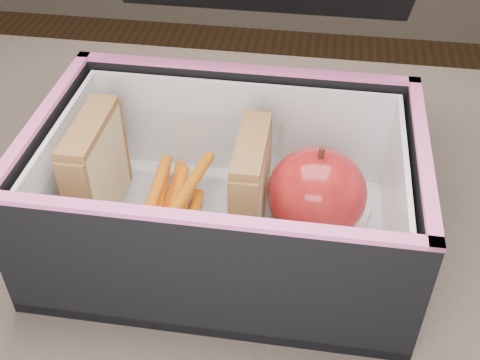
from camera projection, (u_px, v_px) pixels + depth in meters
The scene contains 8 objects.
kitchen_table at pixel (268, 351), 0.56m from camera, with size 1.20×0.80×0.75m.
lunch_bag at pixel (227, 180), 0.50m from camera, with size 0.31×0.34×0.27m.
plastic_tub at pixel (174, 190), 0.52m from camera, with size 0.18×0.13×0.07m, color white, non-canonical shape.
sandwich_left at pixel (97, 169), 0.52m from camera, with size 0.02×0.09×0.10m.
sandwich_right at pixel (251, 186), 0.50m from camera, with size 0.02×0.08×0.09m.
carrot_sticks at pixel (174, 201), 0.53m from camera, with size 0.05×0.13×0.03m.
paper_napkin at pixel (320, 224), 0.53m from camera, with size 0.07×0.08×0.01m, color white.
red_apple at pixel (317, 194), 0.50m from camera, with size 0.11×0.11×0.09m.
Camera 1 is at (0.02, -0.33, 1.14)m, focal length 45.00 mm.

